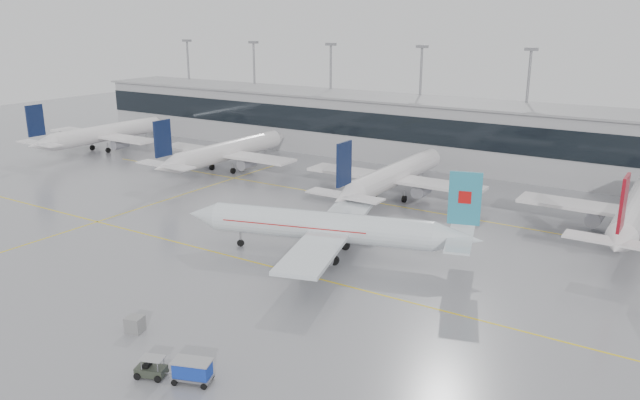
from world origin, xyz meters
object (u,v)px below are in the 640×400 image
Objects in this scene: air_canada_jet at (331,227)px; baggage_tug at (151,370)px; baggage_cart at (192,370)px; gse_unit at (135,324)px.

baggage_tug is at bearing 77.29° from air_canada_jet.
gse_unit is at bearing 142.43° from baggage_cart.
gse_unit is at bearing 127.06° from baggage_tug.
gse_unit is (-10.34, 3.24, -0.37)m from baggage_cart.
baggage_cart is at bearing 83.96° from air_canada_jet.
air_canada_jet is 29.79m from baggage_cart.
air_canada_jet reaches higher than baggage_cart.
baggage_tug is (1.82, -30.46, -3.07)m from air_canada_jet.
air_canada_jet reaches higher than baggage_tug.
baggage_cart is 2.33× the size of gse_unit.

